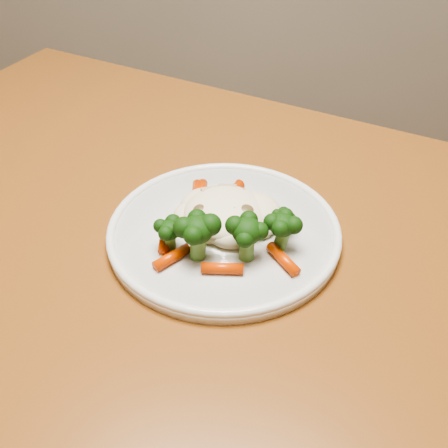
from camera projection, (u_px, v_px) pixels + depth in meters
name	position (u px, v px, depth m)	size (l,w,h in m)	color
dining_table	(216.00, 330.00, 0.67)	(1.37, 1.15, 0.75)	brown
plate	(224.00, 233.00, 0.64)	(0.27, 0.27, 0.01)	white
meal	(228.00, 219.00, 0.62)	(0.16, 0.17, 0.05)	#FFF2CB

